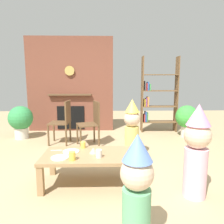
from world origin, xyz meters
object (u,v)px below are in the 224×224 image
paper_plate_rear (60,158)px  potted_plant_short (21,120)px  paper_cup_center (83,145)px  paper_plate_front (71,151)px  paper_cup_near_left (72,156)px  child_by_the_chairs (132,127)px  child_in_pink (197,149)px  bookshelf (156,98)px  child_with_cone_hat (137,190)px  dining_chair_middle (92,121)px  paper_cup_near_right (99,154)px  coffee_table (88,158)px  dining_chair_left (64,120)px  birthday_cake_slice (93,150)px  potted_plant_tall (187,118)px

paper_plate_rear → potted_plant_short: potted_plant_short is taller
paper_cup_center → paper_plate_front: bearing=-132.2°
paper_cup_near_left → potted_plant_short: size_ratio=0.14×
child_by_the_chairs → paper_cup_near_left: bearing=-0.7°
paper_cup_near_left → paper_cup_center: (0.08, 0.44, -0.01)m
paper_cup_near_left → child_in_pink: (1.41, -0.13, 0.12)m
bookshelf → paper_plate_rear: 3.42m
bookshelf → paper_cup_near_left: bearing=-119.8°
child_with_cone_hat → dining_chair_middle: (-0.52, 2.64, 0.02)m
paper_plate_rear → potted_plant_short: 2.64m
bookshelf → paper_cup_near_right: 3.18m
coffee_table → dining_chair_middle: 1.59m
dining_chair_middle → coffee_table: bearing=74.1°
child_with_cone_hat → dining_chair_left: child_with_cone_hat is taller
paper_cup_near_right → birthday_cake_slice: size_ratio=0.96×
child_by_the_chairs → dining_chair_middle: bearing=-96.2°
paper_cup_near_right → dining_chair_left: size_ratio=0.11×
potted_plant_tall → child_in_pink: bearing=-109.1°
potted_plant_short → paper_cup_near_right: bearing=-50.6°
coffee_table → paper_plate_rear: (-0.33, -0.13, 0.06)m
paper_cup_center → paper_plate_rear: paper_cup_center is taller
bookshelf → child_in_pink: (-0.27, -3.05, -0.31)m
child_by_the_chairs → dining_chair_left: bearing=-85.1°
paper_plate_front → child_in_pink: (1.47, -0.42, 0.16)m
child_in_pink → potted_plant_short: size_ratio=1.43×
bookshelf → dining_chair_middle: size_ratio=2.11×
paper_cup_near_left → paper_plate_rear: size_ratio=0.50×
paper_plate_rear → child_with_cone_hat: bearing=-49.5°
birthday_cake_slice → child_with_cone_hat: size_ratio=0.11×
paper_plate_front → child_by_the_chairs: (0.90, 0.83, 0.13)m
birthday_cake_slice → child_with_cone_hat: 1.16m
child_with_cone_hat → potted_plant_short: size_ratio=1.25×
birthday_cake_slice → potted_plant_short: 2.74m
dining_chair_left → potted_plant_tall: 2.79m
paper_cup_center → child_by_the_chairs: 1.02m
paper_cup_near_right → potted_plant_short: 2.90m
paper_cup_near_right → child_by_the_chairs: bearing=63.1°
bookshelf → child_with_cone_hat: bookshelf is taller
potted_plant_tall → dining_chair_middle: bearing=-164.9°
paper_plate_front → child_with_cone_hat: child_with_cone_hat is taller
dining_chair_middle → dining_chair_left: bearing=-31.3°
coffee_table → paper_cup_near_right: bearing=-41.0°
paper_cup_near_left → birthday_cake_slice: size_ratio=1.05×
child_in_pink → dining_chair_left: (-1.89, 2.05, -0.05)m
paper_plate_rear → child_with_cone_hat: (0.79, -0.93, 0.09)m
coffee_table → paper_plate_front: size_ratio=5.47×
coffee_table → paper_plate_front: (-0.23, 0.08, 0.06)m
potted_plant_short → paper_plate_rear: bearing=-58.6°
bookshelf → coffee_table: bearing=-119.0°
paper_plate_front → child_with_cone_hat: size_ratio=0.22×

